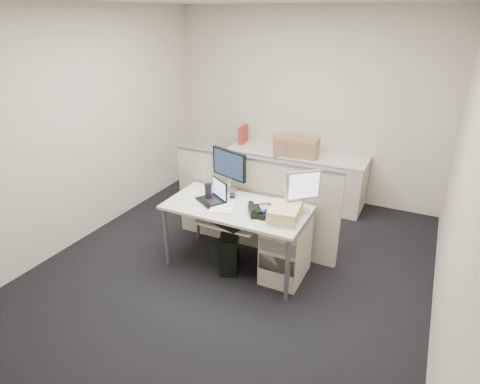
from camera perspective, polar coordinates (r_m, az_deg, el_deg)
The scene contains 28 objects.
floor at distance 4.57m, azimuth -0.46°, elevation -10.33°, with size 4.00×4.50×0.01m, color black.
wall_back at distance 5.99m, azimuth 9.38°, elevation 11.98°, with size 4.00×0.02×2.70m, color beige.
wall_front at distance 2.37m, azimuth -26.12°, elevation -9.96°, with size 4.00×0.02×2.70m, color beige.
wall_left at distance 5.14m, azimuth -21.12°, elevation 8.70°, with size 0.02×4.50×2.70m, color beige.
wall_right at distance 3.60m, azimuth 29.30°, elevation 0.89°, with size 0.02×4.50×2.70m, color beige.
desk at distance 4.22m, azimuth -0.50°, elevation -2.83°, with size 1.50×0.75×0.73m.
keyboard_tray at distance 4.10m, azimuth -1.62°, elevation -4.41°, with size 0.62×0.32×0.02m, color silver.
drawer_pedestal at distance 4.25m, azimuth 6.54°, elevation -8.11°, with size 0.40×0.55×0.65m, color #AAA290.
cubicle_partition at distance 4.64m, azimuth 1.97°, elevation -1.85°, with size 2.00×0.06×1.10m, color beige.
back_counter at distance 5.98m, azimuth 7.82°, elevation 2.13°, with size 2.00×0.60×0.72m, color #AAA290.
monitor_main at distance 4.46m, azimuth -1.55°, elevation 3.02°, with size 0.49×0.19×0.49m, color black.
monitor_small at distance 4.04m, azimuth 8.92°, elevation -0.01°, with size 0.36×0.18×0.44m, color #B7B7BC.
laptop at distance 4.26m, azimuth -4.23°, elevation 0.02°, with size 0.30×0.23×0.23m, color black.
trackball at distance 3.96m, azimuth 3.32°, elevation -3.30°, with size 0.14×0.14×0.05m, color black.
desk_phone at distance 4.02m, azimuth 2.97°, elevation -2.71°, with size 0.24×0.19×0.07m, color black.
paper_stack at distance 4.18m, azimuth -2.46°, elevation -2.06°, with size 0.25×0.31×0.01m, color white.
sticky_pad at distance 4.06m, azimuth -1.86°, elevation -2.91°, with size 0.09×0.09×0.01m, color yellow.
travel_mug at distance 4.33m, azimuth -4.53°, elevation -0.06°, with size 0.08×0.08×0.16m, color black.
banana at distance 4.16m, azimuth 3.57°, elevation -1.98°, with size 0.19×0.05×0.04m, color yellow.
cellphone at distance 4.41m, azimuth -1.08°, elevation -0.54°, with size 0.06×0.11×0.01m, color black.
manila_folders at distance 3.93m, azimuth 6.36°, elevation -3.00°, with size 0.28×0.36×0.13m, color beige.
keyboard at distance 4.08m, azimuth -2.51°, elevation -4.20°, with size 0.49×0.17×0.03m, color black.
pc_tower_desk at distance 4.43m, azimuth -1.49°, elevation -8.13°, with size 0.18×0.46×0.43m, color black.
pc_tower_spare_dark at distance 6.67m, azimuth -3.82°, elevation 3.47°, with size 0.20×0.50×0.46m, color black.
pc_tower_spare_silver at distance 6.79m, azimuth -5.66°, elevation 3.74°, with size 0.19×0.48×0.45m, color #B7B7BC.
cardboard_box_left at distance 5.74m, azimuth 6.69°, elevation 6.57°, with size 0.38×0.29×0.29m, color tan.
cardboard_box_right at distance 5.67m, azimuth 9.04°, elevation 6.20°, with size 0.39×0.31×0.28m, color tan.
red_binder at distance 6.23m, azimuth 0.47°, elevation 8.10°, with size 0.07×0.30×0.28m, color maroon.
Camera 1 is at (1.69, -3.36, 2.58)m, focal length 30.00 mm.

